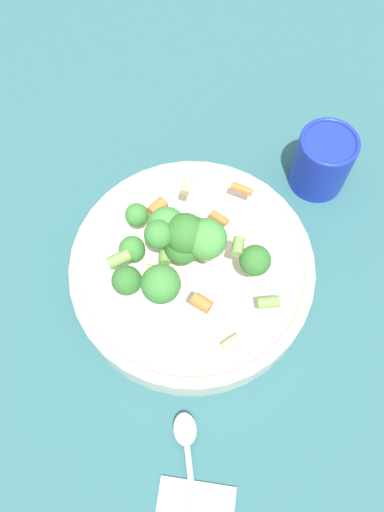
{
  "coord_description": "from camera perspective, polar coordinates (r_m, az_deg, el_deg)",
  "views": [
    {
      "loc": [
        0.15,
        0.19,
        0.59
      ],
      "look_at": [
        0.0,
        0.0,
        0.07
      ],
      "focal_mm": 35.0,
      "sensor_mm": 36.0,
      "label": 1
    }
  ],
  "objects": [
    {
      "name": "ground_plane",
      "position": [
        0.64,
        0.0,
        -2.61
      ],
      "size": [
        3.0,
        3.0,
        0.0
      ],
      "primitive_type": "plane",
      "color": "#2D6066"
    },
    {
      "name": "bowl",
      "position": [
        0.61,
        0.0,
        -1.61
      ],
      "size": [
        0.3,
        0.3,
        0.05
      ],
      "color": "beige",
      "rests_on": "ground_plane"
    },
    {
      "name": "pasta_salad",
      "position": [
        0.55,
        -1.25,
        1.21
      ],
      "size": [
        0.21,
        0.21,
        0.09
      ],
      "color": "#8CB766",
      "rests_on": "bowl"
    },
    {
      "name": "cup",
      "position": [
        0.7,
        14.7,
        10.5
      ],
      "size": [
        0.08,
        0.08,
        0.09
      ],
      "color": "#192DAD",
      "rests_on": "ground_plane"
    },
    {
      "name": "spoon",
      "position": [
        0.58,
        -0.25,
        -23.4
      ],
      "size": [
        0.11,
        0.18,
        0.01
      ],
      "rotation": [
        0.0,
        0.0,
        10.47
      ],
      "color": "silver",
      "rests_on": "napkin"
    }
  ]
}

